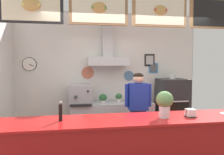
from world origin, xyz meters
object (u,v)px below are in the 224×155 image
espresso_machine (80,94)px  pepper_grinder (61,111)px  napkin_holder (191,113)px  potted_thyme (119,97)px  basil_vase (165,103)px  shop_worker (138,110)px  potted_oregano (103,98)px  pizza_oven (172,109)px

espresso_machine → pepper_grinder: 2.14m
napkin_holder → potted_thyme: bearing=104.5°
potted_thyme → basil_vase: 2.25m
shop_worker → potted_thyme: 0.99m
basil_vase → napkin_holder: basil_vase is taller
pepper_grinder → shop_worker: bearing=40.8°
espresso_machine → pepper_grinder: (-0.31, -2.11, 0.08)m
potted_oregano → pepper_grinder: pepper_grinder is taller
potted_thyme → basil_vase: bearing=-85.0°
potted_thyme → napkin_holder: 2.31m
espresso_machine → basil_vase: bearing=-63.4°
napkin_holder → espresso_machine: bearing=124.0°
pizza_oven → potted_thyme: 1.29m
espresso_machine → pepper_grinder: bearing=-98.3°
pizza_oven → pepper_grinder: size_ratio=5.97×
potted_thyme → espresso_machine: bearing=-176.3°
potted_thyme → napkin_holder: napkin_holder is taller
pizza_oven → espresso_machine: 2.17m
espresso_machine → potted_thyme: 0.90m
pizza_oven → shop_worker: (-1.05, -0.77, 0.17)m
pizza_oven → pepper_grinder: bearing=-141.1°
pepper_grinder → napkin_holder: pepper_grinder is taller
espresso_machine → basil_vase: (1.09, -2.17, 0.15)m
pepper_grinder → pizza_oven: bearing=38.9°
potted_thyme → pepper_grinder: size_ratio=0.82×
shop_worker → napkin_holder: 1.34m
shop_worker → potted_oregano: bearing=-55.1°
potted_oregano → potted_thyme: bearing=0.0°
shop_worker → basil_vase: bearing=95.0°
pepper_grinder → napkin_holder: bearing=-2.0°
basil_vase → napkin_holder: 0.41m
shop_worker → napkin_holder: bearing=111.9°
pizza_oven → basil_vase: (-1.05, -2.02, 0.53)m
pizza_oven → potted_thyme: bearing=170.9°
napkin_holder → shop_worker: bearing=107.1°
potted_oregano → napkin_holder: 2.43m
potted_oregano → pepper_grinder: 2.33m
potted_thyme → pepper_grinder: pepper_grinder is taller
pizza_oven → espresso_machine: (-2.13, 0.14, 0.38)m
potted_thyme → pepper_grinder: (-1.20, -2.17, 0.17)m
basil_vase → pepper_grinder: bearing=177.8°
potted_thyme → basil_vase: (0.19, -2.22, 0.25)m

